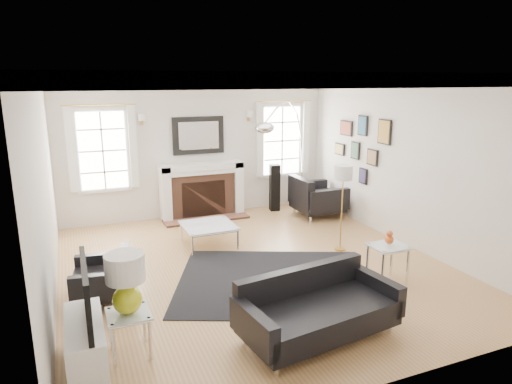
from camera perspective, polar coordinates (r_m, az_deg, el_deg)
name	(u,v)px	position (r m, az deg, el deg)	size (l,w,h in m)	color
floor	(254,266)	(6.98, -0.23, -9.26)	(6.00, 6.00, 0.00)	#A17B43
back_wall	(198,147)	(9.36, -7.23, 5.54)	(5.50, 0.04, 2.80)	silver
front_wall	(388,243)	(4.04, 16.15, -6.14)	(5.50, 0.04, 2.80)	silver
left_wall	(45,193)	(6.10, -24.91, -0.16)	(0.04, 6.00, 2.80)	silver
right_wall	(407,163)	(7.99, 18.37, 3.51)	(0.04, 6.00, 2.80)	silver
ceiling	(254,75)	(6.41, -0.25, 14.39)	(5.50, 6.00, 0.02)	white
crown_molding	(254,80)	(6.41, -0.25, 13.86)	(5.50, 6.00, 0.12)	white
fireplace	(202,191)	(9.32, -6.73, 0.15)	(1.70, 0.69, 1.11)	white
mantel_mirror	(198,135)	(9.28, -7.20, 7.03)	(1.05, 0.07, 0.75)	black
window_left	(103,150)	(9.00, -18.62, 4.97)	(1.24, 0.15, 1.62)	white
window_right	(282,140)	(9.94, 3.23, 6.46)	(1.24, 0.15, 1.62)	white
gallery_wall	(360,145)	(8.96, 12.90, 5.79)	(0.04, 1.73, 1.29)	black
tv_unit	(86,338)	(4.88, -20.49, -16.76)	(0.35, 1.00, 1.09)	white
area_rug	(274,281)	(6.50, 2.28, -11.02)	(2.65, 2.21, 0.01)	black
sofa	(316,309)	(5.16, 7.48, -14.33)	(1.86, 1.04, 0.58)	black
armchair_left	(106,278)	(6.17, -18.27, -10.23)	(0.80, 0.87, 0.53)	black
armchair_right	(315,198)	(9.39, 7.38, -0.78)	(0.92, 1.02, 0.68)	black
coffee_table	(209,226)	(7.72, -5.95, -4.30)	(0.84, 0.84, 0.38)	silver
side_table_left	(129,322)	(4.95, -15.59, -15.36)	(0.43, 0.43, 0.47)	silver
nesting_table	(388,253)	(6.55, 16.20, -7.38)	(0.50, 0.42, 0.55)	silver
gourd_lamp	(126,280)	(4.75, -15.96, -10.49)	(0.39, 0.39, 0.63)	#CAD41A
orange_vase	(389,238)	(6.48, 16.33, -5.55)	(0.12, 0.12, 0.19)	#CE511A
arc_floor_lamp	(285,155)	(9.01, 3.66, 4.70)	(1.71, 1.58, 2.42)	white
stick_floor_lamp	(343,177)	(7.39, 10.85, 1.86)	(0.29, 0.29, 1.43)	gold
speaker_tower	(275,188)	(9.73, 2.34, 0.55)	(0.20, 0.20, 1.00)	black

